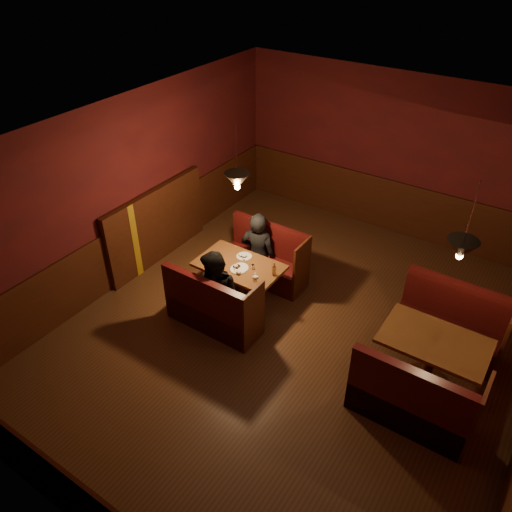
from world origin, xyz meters
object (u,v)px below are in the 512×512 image
Objects in this scene: main_table at (240,273)px; diner_b at (215,281)px; second_bench_far at (449,329)px; main_bench_near at (212,311)px; second_bench_near at (410,405)px; second_table at (432,351)px; diner_a at (258,237)px; main_bench_far at (267,262)px.

diner_b reaches higher than main_table.
main_table is 0.90× the size of second_bench_far.
second_bench_near reaches higher than main_bench_near.
main_table is 0.82× the size of diner_b.
second_bench_near is at bearing -90.00° from second_bench_far.
second_table is 0.90× the size of second_bench_far.
main_bench_near is 0.90× the size of diner_a.
diner_b is at bearing -168.05° from second_table.
main_table is 2.89m from second_table.
diner_a is (-0.12, 1.37, 0.47)m from main_bench_near.
main_bench_far is 0.90× the size of diner_a.
main_bench_near is 1.10× the size of second_table.
second_bench_near is (2.92, -0.76, -0.20)m from main_table.
second_bench_far is at bearing 87.80° from second_table.
main_bench_near is 0.99× the size of second_bench_far.
main_bench_far is at bearing -163.68° from diner_a.
second_bench_far is at bearing 27.10° from main_bench_near.
diner_a is (-0.12, -0.07, 0.47)m from main_bench_far.
second_bench_far is (0.03, 0.76, -0.21)m from second_table.
diner_b reaches higher than main_bench_near.
second_bench_far is 3.26m from diner_b.
main_bench_near is 3.27m from second_bench_far.
second_table is 0.79m from second_bench_near.
main_table is 3.03m from second_bench_near.
diner_a is 1.26m from diner_b.
second_bench_far is at bearing 90.00° from second_bench_near.
main_table is 1.00× the size of second_table.
second_bench_far is (2.91, 0.04, 0.02)m from main_bench_far.
diner_b is (-2.92, -1.37, 0.45)m from second_bench_far.
second_bench_far is (2.91, 1.49, 0.02)m from main_bench_near.
main_bench_far is 2.98m from second_table.
main_bench_far is 1.10× the size of second_table.
second_bench_near is at bearing 140.64° from diner_a.
main_bench_near is 2.98m from second_table.
second_table is 3.08m from diner_a.
main_table is 0.70m from diner_a.
second_bench_far reaches higher than main_bench_far.
main_bench_far reaches higher than second_table.
second_bench_near is 0.91× the size of diner_a.
main_bench_far is at bearing 88.97° from main_table.
main_bench_near is 1.45m from diner_a.
main_bench_far is 0.99× the size of second_bench_near.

